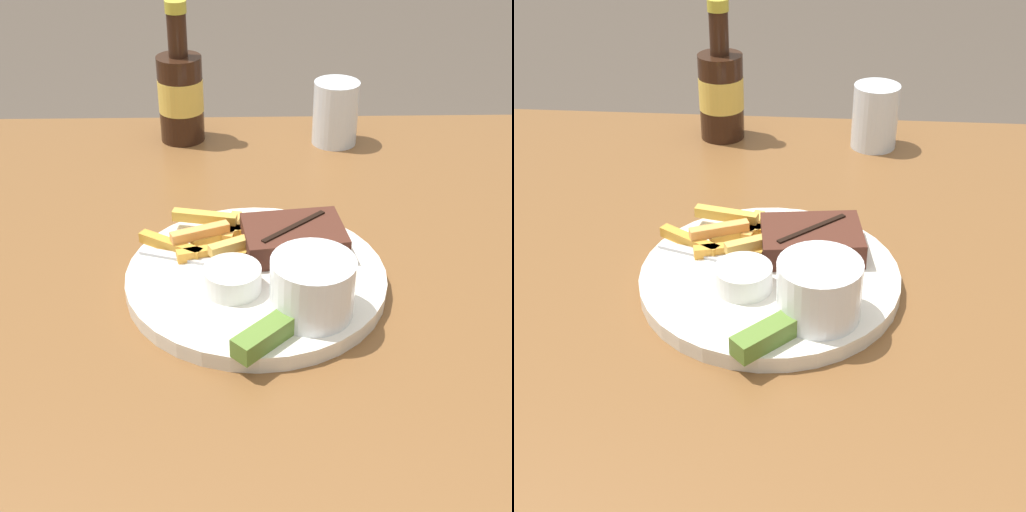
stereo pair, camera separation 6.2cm
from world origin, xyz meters
The scene contains 10 objects.
dining_table centered at (0.00, 0.00, 0.65)m, with size 1.10×0.94×0.74m.
dinner_plate centered at (0.00, 0.00, 0.75)m, with size 0.28×0.28×0.02m.
steak_portion centered at (0.04, 0.04, 0.77)m, with size 0.12×0.09×0.03m.
fries_pile centered at (-0.04, 0.06, 0.77)m, with size 0.15×0.10×0.02m.
coleslaw_cup centered at (0.05, -0.07, 0.79)m, with size 0.08×0.08×0.06m.
dipping_sauce_cup centered at (-0.02, -0.03, 0.77)m, with size 0.06×0.06×0.03m.
pickle_spear centered at (0.01, -0.11, 0.77)m, with size 0.08×0.07×0.02m.
fork_utensil centered at (-0.07, 0.02, 0.76)m, with size 0.13×0.05×0.00m.
beer_bottle centered at (-0.10, 0.39, 0.81)m, with size 0.07×0.07×0.21m.
drinking_glass centered at (0.13, 0.37, 0.79)m, with size 0.07×0.07×0.09m.
Camera 2 is at (0.05, -0.62, 1.19)m, focal length 50.00 mm.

